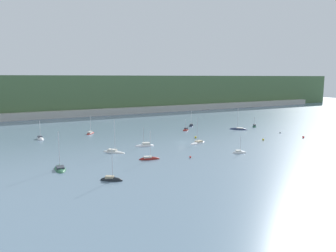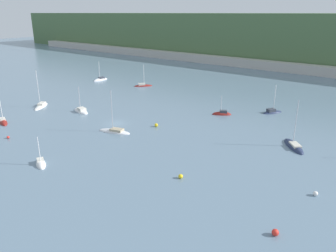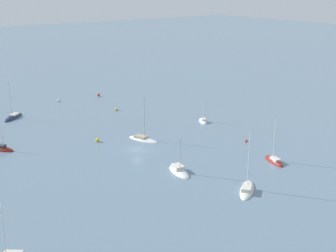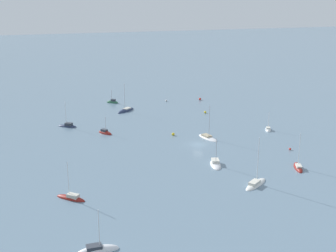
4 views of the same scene
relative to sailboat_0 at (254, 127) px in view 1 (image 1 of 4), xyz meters
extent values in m
plane|color=slate|center=(-51.42, -15.62, -0.12)|extent=(600.00, 600.00, 0.00)
cube|color=#4C6B42|center=(-51.42, 132.70, 12.58)|extent=(449.49, 89.66, 25.39)
cube|color=#B7B2A8|center=(-51.42, 84.38, 1.93)|extent=(382.07, 6.00, 4.09)
ellipsoid|color=#2D6647|center=(0.02, 0.03, -0.12)|extent=(3.55, 4.57, 1.85)
cube|color=#333842|center=(-0.17, -0.28, 0.83)|extent=(1.68, 1.89, 0.88)
cylinder|color=#B2B2B7|center=(0.14, 0.22, 2.53)|extent=(0.14, 0.14, 4.28)
ellipsoid|color=maroon|center=(-35.28, 7.26, -0.12)|extent=(5.18, 4.42, 1.60)
cube|color=#333842|center=(-34.95, 7.49, 0.70)|extent=(2.22, 2.09, 0.76)
cylinder|color=silver|center=(-35.49, 7.11, 2.64)|extent=(0.14, 0.14, 4.64)
ellipsoid|color=#232D4C|center=(-12.50, -2.69, -0.12)|extent=(7.15, 7.54, 1.79)
cube|color=beige|center=(-12.06, -3.17, 0.60)|extent=(3.13, 3.22, 0.46)
cylinder|color=silver|center=(-12.78, -2.39, 4.98)|extent=(0.14, 0.14, 9.20)
ellipsoid|color=white|center=(-79.46, -19.55, -0.12)|extent=(6.77, 7.76, 1.17)
cube|color=silver|center=(-79.87, -19.03, 0.57)|extent=(3.03, 3.26, 0.73)
cylinder|color=silver|center=(-79.21, -19.86, 5.33)|extent=(0.14, 0.14, 10.26)
ellipsoid|color=white|center=(-44.36, -39.88, -0.12)|extent=(4.81, 3.39, 1.61)
cube|color=silver|center=(-44.69, -39.73, 0.59)|extent=(1.96, 1.72, 0.54)
cylinder|color=silver|center=(-44.16, -39.98, 2.78)|extent=(0.14, 0.14, 4.91)
ellipsoid|color=#2D6647|center=(-98.68, -31.34, -0.12)|extent=(3.45, 8.35, 1.58)
cube|color=#333842|center=(-98.74, -31.99, 0.58)|extent=(2.17, 3.09, 0.53)
cylinder|color=silver|center=(-98.65, -30.93, 5.15)|extent=(0.14, 0.14, 9.66)
ellipsoid|color=silver|center=(-66.50, -15.11, -0.12)|extent=(7.28, 3.89, 1.37)
cube|color=silver|center=(-65.96, -15.23, 0.69)|extent=(2.80, 2.22, 0.86)
cylinder|color=#B2B2B7|center=(-66.84, -15.04, 3.50)|extent=(0.14, 0.14, 6.47)
ellipsoid|color=black|center=(-89.94, -47.10, -0.12)|extent=(5.37, 4.64, 1.81)
cube|color=tan|center=(-90.29, -46.83, 0.69)|extent=(2.27, 2.11, 0.63)
cylinder|color=silver|center=(-89.72, -47.26, 4.04)|extent=(0.14, 0.14, 7.32)
ellipsoid|color=silver|center=(-97.03, 16.57, -0.12)|extent=(2.44, 7.11, 1.95)
cube|color=#333842|center=(-97.06, 17.13, 0.77)|extent=(1.60, 2.59, 0.70)
cylinder|color=silver|center=(-97.02, 16.22, 3.88)|extent=(0.14, 0.14, 6.92)
ellipsoid|color=maroon|center=(-76.20, 19.60, -0.12)|extent=(5.71, 6.38, 1.25)
cube|color=beige|center=(-76.54, 19.18, 0.62)|extent=(2.54, 2.70, 0.78)
cylinder|color=silver|center=(-75.99, 19.86, 4.00)|extent=(0.14, 0.14, 7.56)
ellipsoid|color=silver|center=(-47.11, -20.07, -0.12)|extent=(8.31, 4.84, 1.10)
cube|color=tan|center=(-46.50, -19.88, 0.46)|extent=(3.26, 2.57, 0.56)
cylinder|color=#B2B2B7|center=(-47.48, -20.19, 4.83)|extent=(0.14, 0.14, 9.30)
ellipsoid|color=#232D4C|center=(-25.57, 17.50, -0.12)|extent=(4.75, 6.17, 1.17)
cube|color=#333842|center=(-25.80, 17.09, 0.64)|extent=(2.33, 2.57, 0.86)
cylinder|color=silver|center=(-25.42, 17.75, 3.87)|extent=(0.14, 0.14, 7.32)
ellipsoid|color=maroon|center=(-73.33, -33.24, -0.12)|extent=(6.47, 3.56, 1.65)
cube|color=silver|center=(-73.80, -33.09, 0.61)|extent=(2.51, 1.84, 0.56)
cylinder|color=silver|center=(-73.03, -33.34, 4.37)|extent=(0.14, 0.14, 8.06)
sphere|color=white|center=(-3.26, -19.36, 0.24)|extent=(0.72, 0.72, 0.72)
sphere|color=red|center=(-4.17, -32.07, 0.32)|extent=(0.87, 0.87, 0.87)
sphere|color=yellow|center=(-21.96, -27.94, 0.26)|extent=(0.76, 0.76, 0.76)
sphere|color=yellow|center=(-42.18, -11.27, 0.30)|extent=(0.85, 0.85, 0.85)
sphere|color=red|center=(-61.65, -37.56, 0.18)|extent=(0.59, 0.59, 0.59)
camera|label=1|loc=(-114.32, -118.83, 24.04)|focal=35.00mm
camera|label=2|loc=(7.14, -66.11, 25.68)|focal=35.00mm
camera|label=3|loc=(-129.51, 34.03, 33.54)|focal=50.00mm
camera|label=4|loc=(-164.41, 22.55, 41.80)|focal=50.00mm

